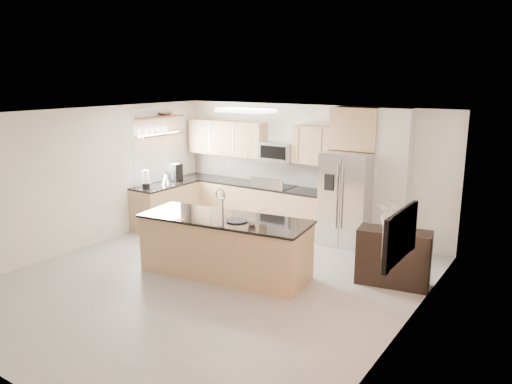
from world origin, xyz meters
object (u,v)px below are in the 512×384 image
Objects in this scene: coffee_maker at (176,173)px; flower_vase at (392,207)px; microwave at (278,152)px; island at (225,246)px; cup at (252,222)px; bowl at (165,113)px; platter at (237,221)px; range at (274,207)px; blender at (146,181)px; television at (391,234)px; refrigerator at (348,199)px; kettle at (166,178)px; credenza at (393,257)px.

coffee_maker is 0.54× the size of flower_vase.
microwave is 0.27× the size of island.
flower_vase reaches higher than island.
coffee_maker reaches higher than cup.
cup is at bearing -28.15° from bowl.
flower_vase is at bearing -27.26° from microwave.
range is at bearing 109.35° from platter.
blender reaches higher than coffee_maker.
island is at bearing 78.72° from television.
microwave reaches higher than blender.
bowl is (-2.88, 1.76, 1.90)m from island.
refrigerator is 4.05m from blender.
cup is 3.46m from blender.
coffee_maker is at bearing 138.50° from island.
platter is at bearing -32.40° from coffee_maker.
kettle reaches higher than range.
blender is at bearing 171.97° from credenza.
bowl reaches higher than cup.
kettle is (-2.94, 1.54, 0.08)m from platter.
television reaches higher than kettle.
refrigerator is 4.25m from bowl.
cup reaches higher than platter.
bowl reaches higher than credenza.
island is at bearing -31.42° from bowl.
refrigerator reaches higher than range.
refrigerator is 5.29× the size of platter.
television is (2.29, -0.48, 0.34)m from cup.
refrigerator is (1.66, -0.05, 0.42)m from range.
blender is (-2.07, -1.61, 0.61)m from range.
range is 2.81m from platter.
television reaches higher than platter.
television is (3.51, -3.24, -0.28)m from microwave.
island is 2.69m from flower_vase.
credenza is at bearing 17.26° from island.
cup is (1.22, -2.64, 0.53)m from range.
range is at bearing 18.47° from coffee_maker.
kettle is at bearing 176.33° from flower_vase.
credenza is 1.01× the size of television.
refrigerator is 3.83m from kettle.
kettle is at bearing -164.43° from refrigerator.
range is 3.36m from credenza.
microwave is at bearing 152.74° from flower_vase.
coffee_maker is 6.11m from television.
refrigerator reaches higher than coffee_maker.
microwave is 4.79m from television.
blender is at bearing -142.28° from range.
microwave is (0.00, 0.12, 1.16)m from range.
island reaches higher than cup.
blender is at bearing 161.41° from platter.
bowl is at bearing 102.07° from blender.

